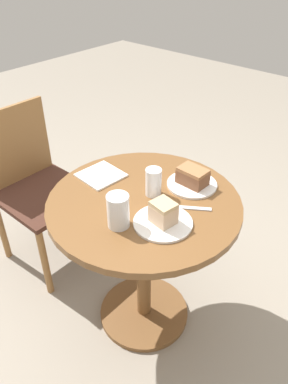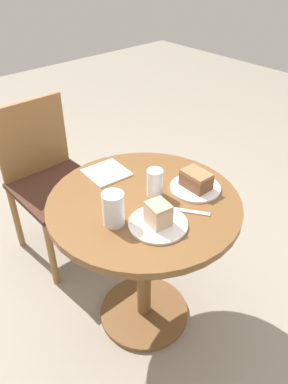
% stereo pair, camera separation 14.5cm
% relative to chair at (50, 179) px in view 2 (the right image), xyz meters
% --- Properties ---
extents(ground_plane, '(8.00, 8.00, 0.00)m').
position_rel_chair_xyz_m(ground_plane, '(0.03, -0.74, -0.46)').
color(ground_plane, gray).
extents(table, '(0.77, 0.77, 0.71)m').
position_rel_chair_xyz_m(table, '(0.03, -0.74, 0.07)').
color(table, brown).
rests_on(table, ground_plane).
extents(chair, '(0.43, 0.44, 0.87)m').
position_rel_chair_xyz_m(chair, '(0.00, 0.00, 0.00)').
color(chair, olive).
rests_on(chair, ground_plane).
extents(plate_near, '(0.22, 0.22, 0.01)m').
position_rel_chair_xyz_m(plate_near, '(-0.03, -0.89, 0.25)').
color(plate_near, white).
rests_on(plate_near, table).
extents(plate_far, '(0.21, 0.21, 0.01)m').
position_rel_chair_xyz_m(plate_far, '(0.24, -0.82, 0.25)').
color(plate_far, white).
rests_on(plate_far, table).
extents(cake_slice_near, '(0.09, 0.09, 0.09)m').
position_rel_chair_xyz_m(cake_slice_near, '(-0.03, -0.89, 0.30)').
color(cake_slice_near, beige).
rests_on(cake_slice_near, plate_near).
extents(cake_slice_far, '(0.09, 0.12, 0.07)m').
position_rel_chair_xyz_m(cake_slice_far, '(0.24, -0.82, 0.29)').
color(cake_slice_far, brown).
rests_on(cake_slice_far, plate_far).
extents(glass_lemonade, '(0.06, 0.06, 0.12)m').
position_rel_chair_xyz_m(glass_lemonade, '(0.09, -0.74, 0.30)').
color(glass_lemonade, beige).
rests_on(glass_lemonade, table).
extents(glass_water, '(0.08, 0.08, 0.13)m').
position_rel_chair_xyz_m(glass_water, '(-0.14, -0.77, 0.31)').
color(glass_water, silver).
rests_on(glass_water, table).
extents(napkin_stack, '(0.18, 0.18, 0.01)m').
position_rel_chair_xyz_m(napkin_stack, '(0.04, -0.48, 0.25)').
color(napkin_stack, white).
rests_on(napkin_stack, table).
extents(fork, '(0.12, 0.16, 0.00)m').
position_rel_chair_xyz_m(fork, '(0.10, -0.90, 0.25)').
color(fork, silver).
rests_on(fork, table).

